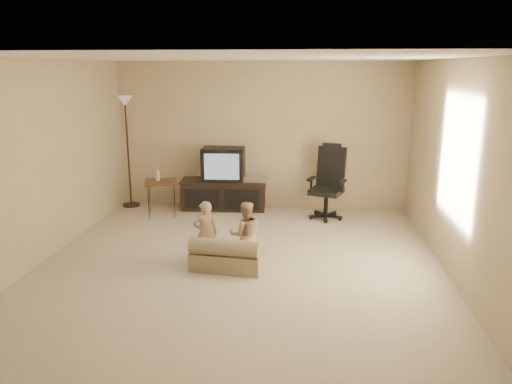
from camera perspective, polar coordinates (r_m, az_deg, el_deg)
floor at (r=6.31m, az=-1.84°, el=-8.26°), size 5.50×5.50×0.00m
room_shell at (r=5.90m, az=-1.96°, el=5.51°), size 5.50×5.50×5.50m
tv_stand at (r=8.62m, az=-3.67°, el=0.96°), size 1.52×0.62×1.07m
office_chair at (r=8.17m, az=8.19°, el=0.04°), size 0.71×0.72×1.21m
side_table at (r=8.37m, az=-10.84°, el=1.13°), size 0.64×0.64×0.78m
floor_lamp at (r=8.88m, az=-14.59°, el=7.23°), size 0.30×0.30×1.93m
child_sofa at (r=6.11m, az=-3.34°, el=-7.32°), size 0.91×0.58×0.42m
toddler_left at (r=6.15m, az=-5.79°, el=-4.78°), size 0.36×0.31×0.83m
toddler_right at (r=6.11m, az=-1.23°, el=-4.87°), size 0.44×0.31×0.83m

